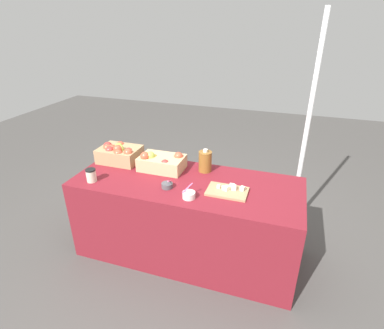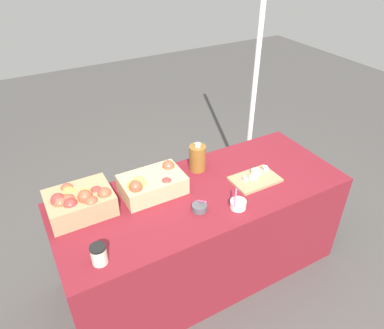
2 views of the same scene
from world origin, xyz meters
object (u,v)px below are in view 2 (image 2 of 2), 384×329
apple_crate_left (80,201)px  cutting_board_front (255,178)px  apple_crate_middle (151,184)px  coffee_cup (99,255)px  tent_pole (255,87)px  sample_bowl_near (199,207)px  sample_bowl_mid (238,204)px  cider_jug (198,158)px

apple_crate_left → cutting_board_front: 1.13m
apple_crate_middle → coffee_cup: 0.60m
cutting_board_front → tent_pole: 0.97m
cutting_board_front → sample_bowl_near: (-0.48, -0.08, 0.01)m
cutting_board_front → coffee_cup: bearing=-170.8°
sample_bowl_near → tent_pole: size_ratio=0.04×
cutting_board_front → sample_bowl_mid: sample_bowl_mid is taller
tent_pole → coffee_cup: bearing=-150.4°
coffee_cup → tent_pole: bearing=29.6°
sample_bowl_mid → cider_jug: size_ratio=0.53×
sample_bowl_near → apple_crate_left: bearing=152.5°
cider_jug → tent_pole: tent_pole is taller
cutting_board_front → sample_bowl_near: size_ratio=3.48×
sample_bowl_mid → coffee_cup: (-0.85, -0.01, 0.03)m
cider_jug → apple_crate_left: bearing=-175.8°
tent_pole → sample_bowl_near: bearing=-140.5°
apple_crate_middle → cider_jug: 0.40m
sample_bowl_near → apple_crate_middle: bearing=122.0°
sample_bowl_mid → apple_crate_middle: bearing=136.1°
cutting_board_front → cider_jug: (-0.27, 0.30, 0.08)m
apple_crate_left → coffee_cup: bearing=-92.3°
apple_crate_middle → cutting_board_front: size_ratio=1.24×
apple_crate_left → coffee_cup: (-0.02, -0.42, -0.03)m
apple_crate_middle → cutting_board_front: apple_crate_middle is taller
apple_crate_middle → cutting_board_front: 0.69m
tent_pole → cider_jug: bearing=-150.6°
sample_bowl_mid → tent_pole: 1.26m
cutting_board_front → tent_pole: size_ratio=0.15×
apple_crate_left → apple_crate_middle: (0.44, -0.03, -0.01)m
apple_crate_left → cutting_board_front: size_ratio=1.18×
apple_crate_middle → sample_bowl_near: 0.34m
cutting_board_front → cider_jug: size_ratio=1.53×
sample_bowl_near → tent_pole: tent_pole is taller
apple_crate_middle → sample_bowl_near: (0.18, -0.29, -0.05)m
apple_crate_middle → sample_bowl_near: bearing=-58.0°
cutting_board_front → apple_crate_left: bearing=167.6°
sample_bowl_near → cider_jug: bearing=61.8°
tent_pole → apple_crate_middle: bearing=-155.3°
sample_bowl_near → cider_jug: size_ratio=0.44×
sample_bowl_mid → cutting_board_front: bearing=33.5°
sample_bowl_near → cutting_board_front: bearing=9.7°
sample_bowl_mid → cider_jug: (-0.01, 0.47, 0.07)m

